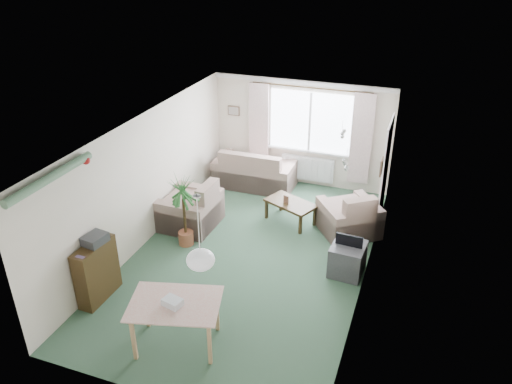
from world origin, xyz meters
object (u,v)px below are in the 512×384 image
(armchair_corner, at_px, (349,211))
(bookshelf, at_px, (97,272))
(pet_bed, at_px, (343,217))
(houseplant, at_px, (184,211))
(armchair_left, at_px, (190,203))
(tv_cube, at_px, (347,259))
(coffee_table, at_px, (290,212))
(sofa, at_px, (255,167))
(dining_table, at_px, (177,324))

(armchair_corner, bearing_deg, bookshelf, 8.14)
(pet_bed, bearing_deg, houseplant, -143.98)
(armchair_corner, bearing_deg, armchair_left, -21.79)
(tv_cube, bearing_deg, houseplant, -173.83)
(armchair_left, xyz_separation_m, houseplant, (0.24, -0.67, 0.21))
(bookshelf, distance_m, tv_cube, 4.05)
(bookshelf, bearing_deg, pet_bed, 50.61)
(armchair_corner, relative_size, armchair_left, 0.94)
(houseplant, bearing_deg, pet_bed, 36.02)
(armchair_corner, bearing_deg, houseplant, -8.63)
(coffee_table, bearing_deg, bookshelf, -123.42)
(sofa, height_order, houseplant, houseplant)
(coffee_table, distance_m, bookshelf, 3.93)
(bookshelf, distance_m, dining_table, 1.72)
(armchair_corner, height_order, armchair_left, armchair_left)
(bookshelf, bearing_deg, sofa, 79.49)
(coffee_table, relative_size, dining_table, 0.87)
(houseplant, xyz_separation_m, pet_bed, (2.56, 1.86, -0.63))
(sofa, height_order, coffee_table, sofa)
(armchair_corner, bearing_deg, coffee_table, -35.98)
(bookshelf, height_order, houseplant, houseplant)
(sofa, relative_size, bookshelf, 1.86)
(armchair_left, bearing_deg, bookshelf, -6.29)
(dining_table, distance_m, tv_cube, 3.11)
(sofa, bearing_deg, armchair_left, 73.70)
(armchair_corner, xyz_separation_m, armchair_left, (-2.98, -0.79, 0.03))
(houseplant, height_order, tv_cube, houseplant)
(armchair_left, bearing_deg, sofa, 165.67)
(houseplant, height_order, dining_table, houseplant)
(armchair_left, height_order, tv_cube, armchair_left)
(bookshelf, xyz_separation_m, pet_bed, (3.14, 3.69, -0.42))
(armchair_corner, relative_size, houseplant, 0.73)
(houseplant, relative_size, tv_cube, 2.33)
(armchair_corner, distance_m, tv_cube, 1.36)
(dining_table, bearing_deg, tv_cube, 52.25)
(armchair_left, height_order, bookshelf, bookshelf)
(armchair_left, relative_size, houseplant, 0.77)
(coffee_table, xyz_separation_m, pet_bed, (0.98, 0.42, -0.16))
(bookshelf, height_order, pet_bed, bookshelf)
(sofa, distance_m, armchair_corner, 2.72)
(sofa, distance_m, pet_bed, 2.41)
(tv_cube, bearing_deg, sofa, 138.35)
(tv_cube, bearing_deg, bookshelf, -147.34)
(armchair_left, distance_m, pet_bed, 3.07)
(houseplant, height_order, pet_bed, houseplant)
(armchair_left, height_order, dining_table, armchair_left)
(armchair_corner, distance_m, coffee_table, 1.18)
(armchair_corner, xyz_separation_m, houseplant, (-2.74, -1.45, 0.24))
(armchair_left, distance_m, dining_table, 3.27)
(coffee_table, height_order, dining_table, dining_table)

